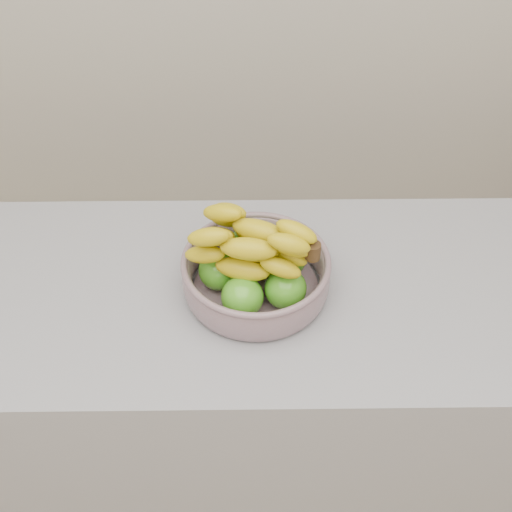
{
  "coord_description": "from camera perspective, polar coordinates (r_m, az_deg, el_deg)",
  "views": [
    {
      "loc": [
        0.05,
        -0.29,
        2.0
      ],
      "look_at": [
        0.07,
        0.75,
        1.0
      ],
      "focal_mm": 50.0,
      "sensor_mm": 36.0,
      "label": 1
    }
  ],
  "objects": [
    {
      "name": "fruit_bowl",
      "position": [
        1.47,
        -0.03,
        -1.07
      ],
      "size": [
        0.31,
        0.31,
        0.19
      ],
      "rotation": [
        0.0,
        0.0,
        -0.38
      ],
      "color": "#8997A4",
      "rests_on": "counter"
    },
    {
      "name": "counter",
      "position": [
        1.87,
        -2.05,
        -12.26
      ],
      "size": [
        2.0,
        0.6,
        0.9
      ],
      "primitive_type": "cube",
      "color": "gray",
      "rests_on": "ground"
    },
    {
      "name": "room_shell",
      "position": [
        0.41,
        -7.8,
        -0.34
      ],
      "size": [
        4.05,
        4.05,
        2.73
      ],
      "color": "beige",
      "rests_on": "ground"
    }
  ]
}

